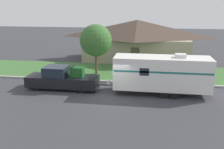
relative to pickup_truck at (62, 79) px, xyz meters
The scene contains 8 objects.
ground_plane 4.69m from the pickup_truck, 17.33° to the right, with size 120.00×120.00×0.00m, color #38383D.
curb_strip 5.06m from the pickup_truck, 28.36° to the left, with size 80.00×0.30×0.14m.
lawn_strip 7.51m from the pickup_truck, 53.85° to the left, with size 80.00×7.00×0.03m.
house_across_street 13.77m from the pickup_truck, 66.75° to the left, with size 13.75×6.73×5.01m.
pickup_truck is the anchor object (origin of this frame).
travel_trailer 8.11m from the pickup_truck, ahead, with size 8.50×2.27×3.23m.
mailbox 11.51m from the pickup_truck, 17.41° to the left, with size 0.48×0.20×1.31m.
tree_in_yard 5.87m from the pickup_truck, 70.14° to the left, with size 3.15×3.15×4.99m.
Camera 1 is at (2.69, -17.57, 6.73)m, focal length 40.00 mm.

